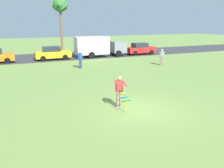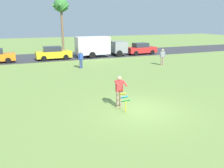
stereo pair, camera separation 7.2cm
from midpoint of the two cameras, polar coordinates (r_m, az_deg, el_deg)
name	(u,v)px [view 1 (the left image)]	position (r m, az deg, el deg)	size (l,w,h in m)	color
ground_plane	(141,110)	(12.70, 6.74, -6.18)	(120.00, 120.00, 0.00)	olive
road_strip	(61,56)	(32.40, -12.24, 6.55)	(120.00, 8.00, 0.01)	#38383D
person_kite_flyer	(119,90)	(12.70, 1.63, -1.53)	(0.58, 0.69, 1.73)	gray
kite_held	(124,98)	(12.13, 2.81, -3.37)	(0.52, 0.67, 1.11)	red
parked_car_yellow	(53,53)	(29.70, -14.21, 7.20)	(4.23, 1.89, 1.60)	yellow
parked_truck_grey_van	(98,46)	(31.05, -3.49, 9.13)	(6.72, 2.18, 2.62)	gray
parked_car_red	(140,49)	(33.75, 6.80, 8.43)	(4.22, 1.88, 1.60)	red
palm_tree_right_near	(60,7)	(37.96, -12.45, 17.67)	(2.58, 2.71, 7.94)	brown
person_walker_near	(162,57)	(25.56, 11.84, 6.50)	(0.53, 0.34, 1.73)	gray
person_walker_far	(80,59)	(23.58, -7.75, 5.99)	(0.53, 0.34, 1.73)	#384772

